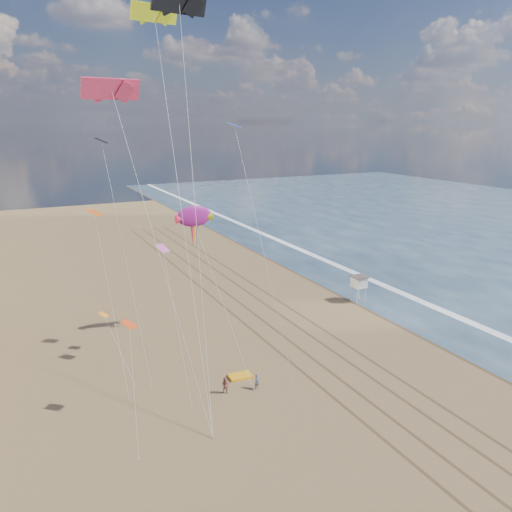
{
  "coord_description": "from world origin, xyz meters",
  "views": [
    {
      "loc": [
        -24.33,
        -19.51,
        23.19
      ],
      "look_at": [
        -1.88,
        26.0,
        9.5
      ],
      "focal_mm": 35.0,
      "sensor_mm": 36.0,
      "label": 1
    }
  ],
  "objects_px": {
    "show_kite": "(194,217)",
    "kite_flyer_b": "(225,386)",
    "lifeguard_stand": "(359,282)",
    "grounded_kite": "(240,376)",
    "kite_flyer_a": "(257,382)"
  },
  "relations": [
    {
      "from": "grounded_kite",
      "to": "kite_flyer_a",
      "type": "distance_m",
      "value": 2.71
    },
    {
      "from": "grounded_kite",
      "to": "kite_flyer_a",
      "type": "height_order",
      "value": "kite_flyer_a"
    },
    {
      "from": "lifeguard_stand",
      "to": "show_kite",
      "type": "distance_m",
      "value": 24.87
    },
    {
      "from": "grounded_kite",
      "to": "kite_flyer_b",
      "type": "distance_m",
      "value": 3.21
    },
    {
      "from": "lifeguard_stand",
      "to": "show_kite",
      "type": "relative_size",
      "value": 0.18
    },
    {
      "from": "kite_flyer_b",
      "to": "show_kite",
      "type": "bearing_deg",
      "value": 124.13
    },
    {
      "from": "lifeguard_stand",
      "to": "kite_flyer_a",
      "type": "distance_m",
      "value": 26.39
    },
    {
      "from": "lifeguard_stand",
      "to": "kite_flyer_a",
      "type": "bearing_deg",
      "value": -147.19
    },
    {
      "from": "grounded_kite",
      "to": "kite_flyer_a",
      "type": "bearing_deg",
      "value": -74.03
    },
    {
      "from": "show_kite",
      "to": "kite_flyer_b",
      "type": "height_order",
      "value": "show_kite"
    },
    {
      "from": "kite_flyer_a",
      "to": "lifeguard_stand",
      "type": "bearing_deg",
      "value": 11.85
    },
    {
      "from": "show_kite",
      "to": "kite_flyer_b",
      "type": "distance_m",
      "value": 18.91
    },
    {
      "from": "grounded_kite",
      "to": "show_kite",
      "type": "xyz_separation_m",
      "value": [
        0.09,
        11.87,
        13.2
      ]
    },
    {
      "from": "kite_flyer_a",
      "to": "kite_flyer_b",
      "type": "bearing_deg",
      "value": 148.43
    },
    {
      "from": "kite_flyer_a",
      "to": "show_kite",
      "type": "bearing_deg",
      "value": 70.52
    }
  ]
}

